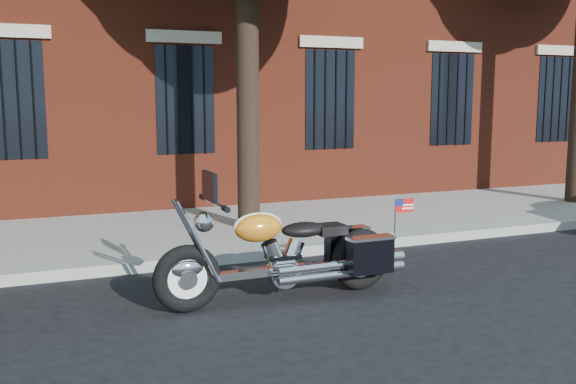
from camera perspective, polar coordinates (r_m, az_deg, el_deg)
name	(u,v)px	position (r m, az deg, el deg)	size (l,w,h in m)	color
ground	(288,288)	(7.73, -0.02, -8.50)	(120.00, 120.00, 0.00)	black
curb	(250,255)	(8.95, -3.38, -5.65)	(40.00, 0.16, 0.15)	gray
sidewalk	(213,230)	(10.71, -6.65, -3.36)	(40.00, 3.60, 0.15)	gray
motorcycle	(291,256)	(7.17, 0.27, -5.70)	(2.93, 0.85, 1.48)	black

